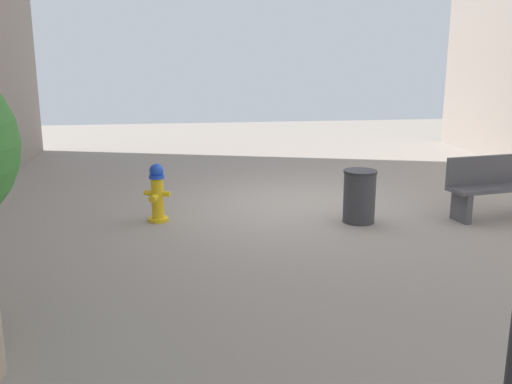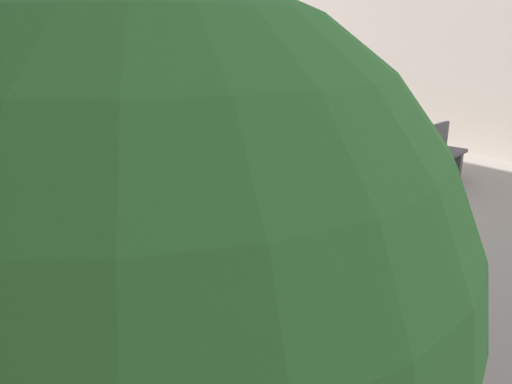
# 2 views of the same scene
# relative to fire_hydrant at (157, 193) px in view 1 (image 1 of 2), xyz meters

# --- Properties ---
(ground_plane) EXTENTS (23.40, 23.40, 0.00)m
(ground_plane) POSITION_rel_fire_hydrant_xyz_m (-2.32, -0.58, -0.44)
(ground_plane) COLOR gray
(fire_hydrant) EXTENTS (0.41, 0.38, 0.88)m
(fire_hydrant) POSITION_rel_fire_hydrant_xyz_m (0.00, 0.00, 0.00)
(fire_hydrant) COLOR gold
(fire_hydrant) RESTS_ON ground_plane
(bench_near) EXTENTS (1.69, 0.70, 0.95)m
(bench_near) POSITION_rel_fire_hydrant_xyz_m (-5.17, 0.48, 0.05)
(bench_near) COLOR #4C4C51
(bench_near) RESTS_ON ground_plane
(trash_bin) EXTENTS (0.50, 0.50, 0.79)m
(trash_bin) POSITION_rel_fire_hydrant_xyz_m (-3.00, 0.46, -0.04)
(trash_bin) COLOR #38383D
(trash_bin) RESTS_ON ground_plane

